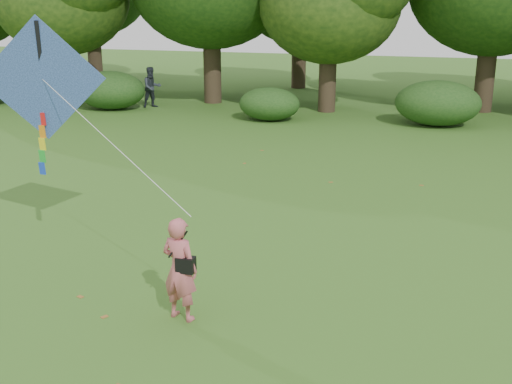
# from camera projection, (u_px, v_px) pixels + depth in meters

# --- Properties ---
(ground) EXTENTS (100.00, 100.00, 0.00)m
(ground) POSITION_uv_depth(u_px,v_px,m) (239.00, 308.00, 11.16)
(ground) COLOR #265114
(ground) RESTS_ON ground
(man_kite_flyer) EXTENTS (0.73, 0.57, 1.79)m
(man_kite_flyer) POSITION_uv_depth(u_px,v_px,m) (180.00, 269.00, 10.55)
(man_kite_flyer) COLOR #BF5A5F
(man_kite_flyer) RESTS_ON ground
(bystander_left) EXTENTS (1.18, 1.19, 1.94)m
(bystander_left) POSITION_uv_depth(u_px,v_px,m) (152.00, 87.00, 30.86)
(bystander_left) COLOR #282D35
(bystander_left) RESTS_ON ground
(crossbody_bag) EXTENTS (0.43, 0.20, 0.71)m
(crossbody_bag) POSITION_uv_depth(u_px,v_px,m) (186.00, 264.00, 10.46)
(crossbody_bag) COLOR black
(crossbody_bag) RESTS_ON ground
(flying_kite) EXTENTS (5.09, 2.59, 3.21)m
(flying_kite) POSITION_uv_depth(u_px,v_px,m) (43.00, 81.00, 12.63)
(flying_kite) COLOR #265EA8
(flying_kite) RESTS_ON ground
(shrub_band) EXTENTS (39.15, 3.22, 1.88)m
(shrub_band) POSITION_uv_depth(u_px,v_px,m) (347.00, 102.00, 27.27)
(shrub_band) COLOR #264919
(shrub_band) RESTS_ON ground
(fallen_leaves) EXTENTS (10.83, 15.36, 0.01)m
(fallen_leaves) POSITION_uv_depth(u_px,v_px,m) (249.00, 247.00, 13.82)
(fallen_leaves) COLOR brown
(fallen_leaves) RESTS_ON ground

